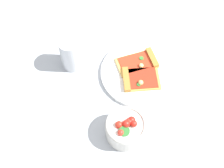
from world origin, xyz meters
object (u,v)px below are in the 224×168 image
(pizza_slice_near, at_px, (138,79))
(salad_bowl, at_px, (126,128))
(soda_glass, at_px, (71,54))
(plate, at_px, (140,73))
(pizza_slice_far, at_px, (140,62))

(pizza_slice_near, height_order, salad_bowl, salad_bowl)
(pizza_slice_near, relative_size, soda_glass, 1.12)
(plate, height_order, pizza_slice_near, pizza_slice_near)
(pizza_slice_near, relative_size, pizza_slice_far, 1.03)
(pizza_slice_near, xyz_separation_m, salad_bowl, (0.16, -0.11, 0.02))
(salad_bowl, bearing_deg, pizza_slice_far, 148.29)
(salad_bowl, relative_size, soda_glass, 0.96)
(soda_glass, bearing_deg, pizza_slice_far, 69.44)
(salad_bowl, height_order, soda_glass, soda_glass)
(pizza_slice_far, height_order, salad_bowl, salad_bowl)
(plate, distance_m, salad_bowl, 0.23)
(plate, height_order, pizza_slice_far, pizza_slice_far)
(pizza_slice_far, height_order, soda_glass, soda_glass)
(plate, xyz_separation_m, pizza_slice_far, (-0.03, 0.01, 0.01))
(salad_bowl, xyz_separation_m, soda_glass, (-0.31, -0.08, 0.02))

